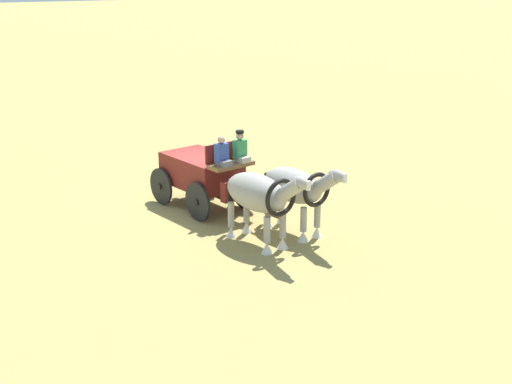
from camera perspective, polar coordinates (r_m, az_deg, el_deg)
ground_plane at (r=23.17m, az=-4.13°, el=-1.09°), size 220.00×220.00×0.00m
show_wagon at (r=22.69m, az=-3.93°, el=1.49°), size 5.43×2.66×2.63m
draft_horse_near at (r=20.50m, az=3.09°, el=0.31°), size 3.09×1.54×2.19m
draft_horse_off at (r=19.67m, az=0.27°, el=-0.24°), size 3.16×1.61×2.26m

